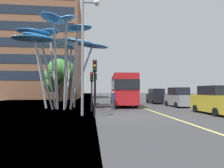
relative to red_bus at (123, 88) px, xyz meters
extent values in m
cube|color=#38383A|center=(-1.12, -10.24, -2.10)|extent=(120.00, 240.00, 0.10)
cube|color=#E0D666|center=(1.48, -10.24, -2.06)|extent=(0.16, 144.00, 0.01)
cube|color=red|center=(0.00, 0.00, -0.12)|extent=(3.21, 10.14, 3.17)
cube|color=black|center=(0.00, 0.00, 0.33)|extent=(3.24, 10.24, 1.01)
cube|color=yellow|center=(0.38, 4.91, 1.17)|extent=(1.35, 0.20, 0.36)
cube|color=#B2B2B7|center=(0.00, 0.00, 1.59)|extent=(2.10, 3.62, 0.24)
cylinder|color=black|center=(1.46, 2.99, -1.57)|extent=(0.35, 0.98, 0.96)
cylinder|color=black|center=(-0.99, 3.18, -1.57)|extent=(0.35, 0.98, 0.96)
cylinder|color=black|center=(1.01, -2.83, -1.57)|extent=(0.35, 0.98, 0.96)
cylinder|color=black|center=(-1.43, -2.65, -1.57)|extent=(0.35, 0.98, 0.96)
cylinder|color=#9EA0A5|center=(-4.79, -3.73, 1.10)|extent=(2.42, 0.40, 6.38)
ellipsoid|color=#4299E0|center=(-3.68, -3.82, 4.26)|extent=(3.33, 1.72, 0.80)
cylinder|color=#9EA0A5|center=(-5.43, -2.26, 1.53)|extent=(0.59, 0.61, 7.17)
ellipsoid|color=#4299E0|center=(-5.28, -2.10, 5.11)|extent=(3.98, 4.13, 1.04)
cylinder|color=#9EA0A5|center=(-6.25, -1.37, 1.76)|extent=(0.65, 2.42, 7.69)
ellipsoid|color=#4CA3E5|center=(-6.04, -0.28, 5.58)|extent=(2.16, 3.73, 0.67)
cylinder|color=#9EA0A5|center=(-6.55, -1.32, 1.37)|extent=(0.27, 1.46, 6.87)
ellipsoid|color=#388EDB|center=(-6.52, -0.70, 4.78)|extent=(1.79, 3.11, 0.71)
cylinder|color=#9EA0A5|center=(-7.77, -2.34, 2.04)|extent=(1.40, 1.52, 8.22)
ellipsoid|color=#4CA3E5|center=(-8.34, -1.72, 6.12)|extent=(3.22, 3.32, 0.55)
cylinder|color=#9EA0A5|center=(-8.92, -3.31, 1.77)|extent=(1.60, 0.38, 7.68)
ellipsoid|color=#2D7FD1|center=(-9.61, -3.23, 5.59)|extent=(3.77, 1.99, 0.99)
cylinder|color=#9EA0A5|center=(-7.90, -4.22, 1.37)|extent=(1.62, 0.99, 6.88)
ellipsoid|color=#4CA3E5|center=(-8.58, -4.58, 4.79)|extent=(3.44, 2.57, 0.64)
cylinder|color=#9EA0A5|center=(-8.07, -5.30, 1.07)|extent=(1.57, 1.87, 6.30)
ellipsoid|color=#388EDB|center=(-8.72, -6.10, 4.18)|extent=(3.91, 4.26, 1.08)
cylinder|color=#9EA0A5|center=(-7.04, -5.16, 2.05)|extent=(0.50, 1.34, 8.24)
ellipsoid|color=#2D7FD1|center=(-7.17, -5.71, 6.16)|extent=(2.48, 4.39, 1.00)
cylinder|color=#9EA0A5|center=(-6.17, -5.24, 2.09)|extent=(0.48, 1.02, 8.30)
ellipsoid|color=#4CA3E5|center=(-6.05, -5.62, 6.23)|extent=(2.47, 3.45, 1.18)
cylinder|color=#9EA0A5|center=(-5.41, -4.65, 1.79)|extent=(0.97, 0.88, 7.70)
ellipsoid|color=#4299E0|center=(-5.07, -4.95, 5.63)|extent=(3.37, 3.13, 0.88)
cylinder|color=black|center=(-3.57, -10.13, -0.13)|extent=(0.12, 0.12, 3.84)
cube|color=black|center=(-3.57, -10.27, 1.39)|extent=(0.28, 0.24, 0.80)
sphere|color=#390706|center=(-3.57, -10.40, 1.65)|extent=(0.18, 0.18, 0.18)
sphere|color=orange|center=(-3.57, -10.40, 1.39)|extent=(0.18, 0.18, 0.18)
sphere|color=black|center=(-3.57, -10.40, 1.13)|extent=(0.18, 0.18, 0.18)
cylinder|color=black|center=(-3.76, -6.61, -0.38)|extent=(0.12, 0.12, 3.35)
cube|color=black|center=(-3.76, -6.75, 0.90)|extent=(0.28, 0.24, 0.80)
sphere|color=red|center=(-3.76, -6.88, 1.16)|extent=(0.18, 0.18, 0.18)
sphere|color=#3A2707|center=(-3.76, -6.88, 0.90)|extent=(0.18, 0.18, 0.18)
sphere|color=black|center=(-3.76, -6.88, 0.64)|extent=(0.18, 0.18, 0.18)
cylinder|color=black|center=(-3.28, 0.20, -0.12)|extent=(0.12, 0.12, 3.86)
cube|color=black|center=(-3.28, 0.06, 1.41)|extent=(0.28, 0.24, 0.80)
sphere|color=#390706|center=(-3.28, -0.07, 1.67)|extent=(0.18, 0.18, 0.18)
sphere|color=#3A2707|center=(-3.28, -0.07, 1.41)|extent=(0.18, 0.18, 0.18)
sphere|color=green|center=(-3.28, -0.07, 1.15)|extent=(0.18, 0.18, 0.18)
cube|color=gold|center=(5.68, -9.50, -1.24)|extent=(1.88, 4.27, 1.25)
cube|color=black|center=(5.68, -9.50, -0.26)|extent=(1.73, 2.35, 0.72)
cylinder|color=black|center=(6.62, -8.17, -1.75)|extent=(0.20, 0.60, 0.60)
cylinder|color=black|center=(4.74, -8.17, -1.75)|extent=(0.20, 0.60, 0.60)
cylinder|color=black|center=(4.74, -10.82, -1.75)|extent=(0.20, 0.60, 0.60)
cube|color=gray|center=(5.79, -2.74, -1.32)|extent=(1.71, 4.14, 1.11)
cube|color=black|center=(5.79, -2.74, -0.35)|extent=(1.57, 2.28, 0.83)
cylinder|color=black|center=(6.64, -1.46, -1.75)|extent=(0.20, 0.60, 0.60)
cylinder|color=black|center=(4.94, -1.46, -1.75)|extent=(0.20, 0.60, 0.60)
cylinder|color=black|center=(6.64, -4.03, -1.75)|extent=(0.20, 0.60, 0.60)
cylinder|color=black|center=(4.94, -4.03, -1.75)|extent=(0.20, 0.60, 0.60)
cube|color=black|center=(5.14, 2.78, -1.32)|extent=(1.78, 4.05, 1.10)
cube|color=black|center=(5.14, 2.78, -0.39)|extent=(1.63, 2.23, 0.76)
cylinder|color=black|center=(6.03, 4.04, -1.75)|extent=(0.20, 0.60, 0.60)
cylinder|color=black|center=(4.26, 4.04, -1.75)|extent=(0.20, 0.60, 0.60)
cylinder|color=black|center=(6.03, 1.53, -1.75)|extent=(0.20, 0.60, 0.60)
cylinder|color=black|center=(4.26, 1.53, -1.75)|extent=(0.20, 0.60, 0.60)
cylinder|color=gray|center=(-4.43, -9.45, 2.11)|extent=(0.18, 0.18, 8.32)
cylinder|color=gray|center=(-3.92, -9.45, 6.12)|extent=(1.01, 0.12, 0.12)
sphere|color=silver|center=(-3.41, -9.45, 6.12)|extent=(0.44, 0.44, 0.44)
cylinder|color=brown|center=(-8.76, 10.07, -0.49)|extent=(0.44, 0.44, 3.12)
sphere|color=#428438|center=(-9.76, 10.92, 2.19)|extent=(3.03, 3.03, 3.03)
sphere|color=#428438|center=(-8.11, 9.55, 2.99)|extent=(3.46, 3.46, 3.46)
sphere|color=#428438|center=(-9.32, 9.03, 2.38)|extent=(2.42, 2.42, 2.42)
sphere|color=#428438|center=(-9.26, 9.16, 3.47)|extent=(2.82, 2.82, 2.82)
sphere|color=#428438|center=(-9.14, 9.44, 3.13)|extent=(3.67, 3.67, 3.67)
cylinder|color=brown|center=(-9.65, 14.12, -0.75)|extent=(0.47, 0.47, 2.60)
sphere|color=#428438|center=(-9.54, 14.10, 2.75)|extent=(3.96, 3.96, 3.96)
sphere|color=#428438|center=(-9.97, 15.24, 2.54)|extent=(2.96, 2.96, 2.96)
sphere|color=#428438|center=(-10.77, 12.98, 1.02)|extent=(3.16, 3.16, 3.16)
sphere|color=#428438|center=(-10.84, 12.97, 2.37)|extent=(3.09, 3.09, 3.09)
cylinder|color=#2D3342|center=(-1.76, -5.32, -1.64)|extent=(0.29, 0.29, 0.82)
cylinder|color=navy|center=(-1.76, -5.32, -0.90)|extent=(0.34, 0.34, 0.67)
sphere|color=beige|center=(-1.76, -5.32, -0.45)|extent=(0.22, 0.22, 0.22)
cube|color=brown|center=(-17.37, 23.87, 9.29)|extent=(21.59, 15.43, 22.68)
cube|color=#1E2838|center=(-17.37, 16.13, 2.65)|extent=(20.29, 0.08, 1.81)
cube|color=#1E2838|center=(-17.37, 16.13, 5.89)|extent=(20.29, 0.08, 1.81)
cube|color=#1E2838|center=(-17.37, 16.13, 9.13)|extent=(20.29, 0.08, 1.81)
cube|color=#1E2838|center=(-17.37, 16.13, 12.37)|extent=(20.29, 0.08, 1.81)
cube|color=#1E2838|center=(-17.37, 16.13, 15.61)|extent=(20.29, 0.08, 1.81)
camera|label=1|loc=(-3.80, -23.61, -0.26)|focal=31.62mm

